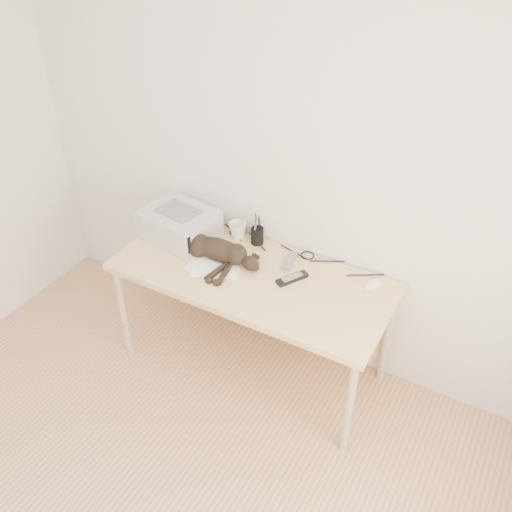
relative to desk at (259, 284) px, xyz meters
The scene contains 11 objects.
wall_back 0.75m from the desk, 90.00° to the left, with size 3.50×3.50×0.00m, color silver.
desk is the anchor object (origin of this frame).
printer 0.61m from the desk, behind, with size 0.45×0.40×0.19m.
papers 0.30m from the desk, 150.47° to the right, with size 0.35×0.29×0.01m.
cat 0.33m from the desk, 165.46° to the right, with size 0.63×0.29×0.14m.
mug 0.37m from the desk, 143.76° to the left, with size 0.11×0.11×0.10m, color white.
pen_cup 0.30m from the desk, 122.37° to the left, with size 0.08×0.08×0.20m.
remote_grey 0.23m from the desk, 42.00° to the left, with size 0.05×0.17×0.02m, color slate.
remote_black 0.27m from the desk, ahead, with size 0.05×0.19×0.02m, color black.
mouse 0.67m from the desk, 14.06° to the left, with size 0.07×0.12×0.04m, color white.
cable_tangle 0.26m from the desk, 90.00° to the left, with size 1.36×0.09×0.01m, color black, non-canonical shape.
Camera 1 is at (1.27, -0.81, 2.73)m, focal length 40.00 mm.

